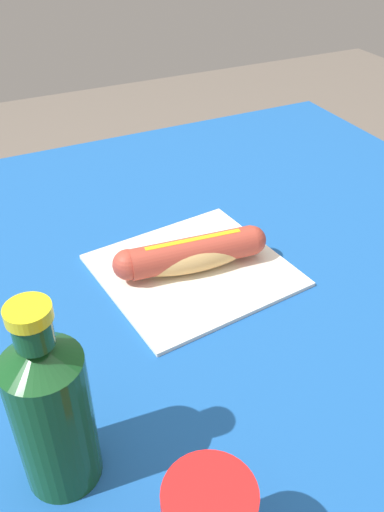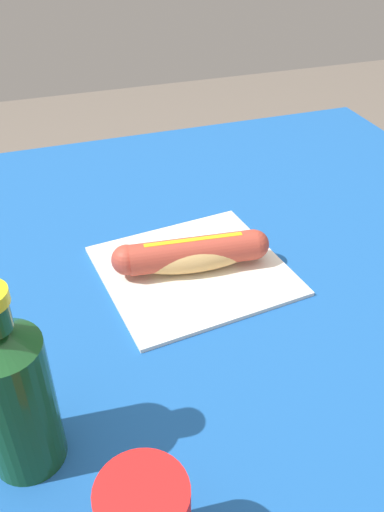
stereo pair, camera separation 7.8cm
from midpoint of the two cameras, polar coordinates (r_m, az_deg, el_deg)
The scene contains 4 objects.
dining_table at distance 0.89m, azimuth 2.41°, elevation -7.42°, with size 1.17×1.01×0.75m.
paper_wrapper at distance 0.80m, azimuth 2.80°, elevation -1.67°, with size 0.26×0.24×0.01m, color silver.
hot_dog at distance 0.78m, azimuth 2.87°, elevation 0.10°, with size 0.23×0.07×0.05m.
soda_bottle at distance 0.53m, azimuth -14.31°, elevation -14.19°, with size 0.07×0.07×0.22m.
Camera 2 is at (-0.21, -0.61, 1.24)m, focal length 37.72 mm.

